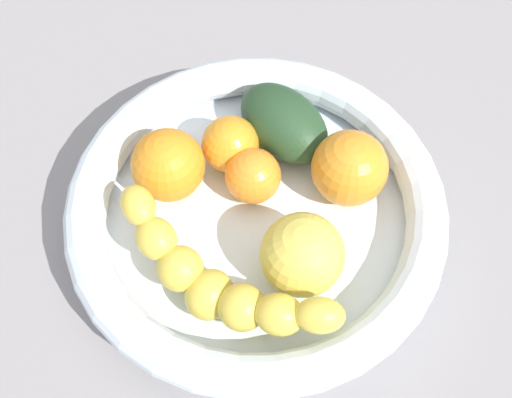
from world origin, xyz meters
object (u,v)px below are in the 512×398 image
(orange_mid_right, at_px, (168,165))
(avocado_dark, at_px, (284,123))
(orange_front, at_px, (350,168))
(orange_rear, at_px, (230,144))
(fruit_bowl, at_px, (256,212))
(apple_yellow, at_px, (302,255))
(banana_draped_left, at_px, (214,281))
(orange_mid_left, at_px, (250,176))

(orange_mid_right, xyz_separation_m, avocado_dark, (0.04, -0.11, -0.00))
(orange_front, height_order, orange_rear, orange_front)
(orange_mid_right, distance_m, orange_rear, 0.06)
(fruit_bowl, height_order, apple_yellow, apple_yellow)
(orange_mid_right, height_order, avocado_dark, orange_mid_right)
(fruit_bowl, xyz_separation_m, orange_front, (0.02, -0.08, 0.03))
(banana_draped_left, relative_size, orange_mid_left, 3.45)
(orange_mid_left, relative_size, orange_rear, 0.95)
(fruit_bowl, bearing_deg, apple_yellow, -151.50)
(orange_mid_right, bearing_deg, apple_yellow, -133.23)
(fruit_bowl, xyz_separation_m, orange_mid_left, (0.03, 0.00, 0.02))
(orange_front, height_order, apple_yellow, apple_yellow)
(orange_front, bearing_deg, apple_yellow, 146.05)
(orange_mid_right, xyz_separation_m, apple_yellow, (-0.10, -0.10, 0.00))
(orange_mid_left, relative_size, apple_yellow, 0.72)
(orange_front, relative_size, avocado_dark, 0.69)
(banana_draped_left, relative_size, orange_mid_right, 2.65)
(apple_yellow, bearing_deg, orange_rear, 22.13)
(fruit_bowl, xyz_separation_m, banana_draped_left, (-0.07, 0.04, 0.03))
(orange_mid_left, relative_size, orange_mid_right, 0.77)
(orange_front, bearing_deg, avocado_dark, 40.34)
(apple_yellow, bearing_deg, orange_mid_right, 46.77)
(fruit_bowl, height_order, avocado_dark, avocado_dark)
(fruit_bowl, relative_size, avocado_dark, 3.39)
(avocado_dark, height_order, apple_yellow, apple_yellow)
(fruit_bowl, distance_m, orange_mid_left, 0.03)
(banana_draped_left, height_order, orange_rear, banana_draped_left)
(banana_draped_left, distance_m, orange_mid_right, 0.12)
(orange_front, bearing_deg, orange_mid_left, 85.99)
(banana_draped_left, height_order, orange_mid_left, banana_draped_left)
(apple_yellow, bearing_deg, banana_draped_left, 101.63)
(fruit_bowl, bearing_deg, orange_mid_right, 61.01)
(orange_front, xyz_separation_m, orange_mid_right, (0.02, 0.16, -0.00))
(apple_yellow, bearing_deg, orange_mid_left, 22.07)
(orange_mid_left, distance_m, orange_rear, 0.04)
(fruit_bowl, height_order, banana_draped_left, banana_draped_left)
(orange_front, bearing_deg, banana_draped_left, 126.77)
(orange_mid_left, distance_m, avocado_dark, 0.06)
(orange_front, xyz_separation_m, avocado_dark, (0.06, 0.05, -0.01))
(fruit_bowl, height_order, orange_mid_left, orange_mid_left)
(banana_draped_left, relative_size, orange_front, 2.56)
(avocado_dark, distance_m, apple_yellow, 0.14)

